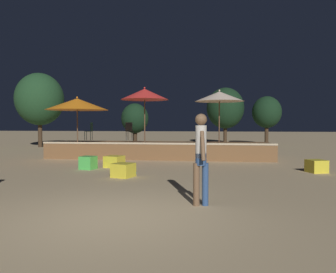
# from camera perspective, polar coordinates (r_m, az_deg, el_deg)

# --- Properties ---
(ground_plane) EXTENTS (120.00, 120.00, 0.00)m
(ground_plane) POSITION_cam_1_polar(r_m,az_deg,el_deg) (5.99, -9.68, -13.80)
(ground_plane) COLOR tan
(wooden_deck) EXTENTS (10.52, 2.65, 0.80)m
(wooden_deck) POSITION_cam_1_polar(r_m,az_deg,el_deg) (15.80, -1.46, -2.38)
(wooden_deck) COLOR brown
(wooden_deck) RESTS_ON ground
(patio_umbrella_0) EXTENTS (2.15, 2.15, 3.14)m
(patio_umbrella_0) POSITION_cam_1_polar(r_m,az_deg,el_deg) (14.69, 8.94, 6.89)
(patio_umbrella_0) COLOR brown
(patio_umbrella_0) RESTS_ON ground
(patio_umbrella_1) EXTENTS (2.14, 2.14, 3.27)m
(patio_umbrella_1) POSITION_cam_1_polar(r_m,az_deg,el_deg) (14.75, -4.10, 7.33)
(patio_umbrella_1) COLOR brown
(patio_umbrella_1) RESTS_ON ground
(patio_umbrella_2) EXTENTS (2.84, 2.84, 2.88)m
(patio_umbrella_2) POSITION_cam_1_polar(r_m,az_deg,el_deg) (15.65, -15.54, 5.44)
(patio_umbrella_2) COLOR brown
(patio_umbrella_2) RESTS_ON ground
(cube_seat_0) EXTENTS (0.57, 0.57, 0.47)m
(cube_seat_0) POSITION_cam_1_polar(r_m,az_deg,el_deg) (12.17, -13.75, -4.46)
(cube_seat_0) COLOR #4CC651
(cube_seat_0) RESTS_ON ground
(cube_seat_1) EXTENTS (0.73, 0.73, 0.42)m
(cube_seat_1) POSITION_cam_1_polar(r_m,az_deg,el_deg) (10.22, -7.80, -5.83)
(cube_seat_1) COLOR yellow
(cube_seat_1) RESTS_ON ground
(cube_seat_2) EXTENTS (0.70, 0.70, 0.42)m
(cube_seat_2) POSITION_cam_1_polar(r_m,az_deg,el_deg) (12.12, 24.44, -4.73)
(cube_seat_2) COLOR yellow
(cube_seat_2) RESTS_ON ground
(cube_seat_3) EXTENTS (0.75, 0.75, 0.43)m
(cube_seat_3) POSITION_cam_1_polar(r_m,az_deg,el_deg) (12.53, -9.34, -4.32)
(cube_seat_3) COLOR yellow
(cube_seat_3) RESTS_ON ground
(person_1) EXTENTS (0.31, 0.57, 1.85)m
(person_1) POSITION_cam_1_polar(r_m,az_deg,el_deg) (6.59, 5.75, -3.14)
(person_1) COLOR brown
(person_1) RESTS_ON ground
(bistro_chair_0) EXTENTS (0.40, 0.40, 0.90)m
(bistro_chair_0) POSITION_cam_1_polar(r_m,az_deg,el_deg) (16.66, -6.74, 1.23)
(bistro_chair_0) COLOR #2D3338
(bistro_chair_0) RESTS_ON wooden_deck
(bistro_chair_1) EXTENTS (0.40, 0.40, 0.90)m
(bistro_chair_1) POSITION_cam_1_polar(r_m,az_deg,el_deg) (17.11, -13.41, 1.21)
(bistro_chair_1) COLOR #1E4C47
(bistro_chair_1) RESTS_ON wooden_deck
(frisbee_disc) EXTENTS (0.26, 0.26, 0.03)m
(frisbee_disc) POSITION_cam_1_polar(r_m,az_deg,el_deg) (10.92, -6.17, -6.32)
(frisbee_disc) COLOR #33B2D8
(frisbee_disc) RESTS_ON ground
(background_tree_0) EXTENTS (1.74, 1.74, 2.92)m
(background_tree_0) POSITION_cam_1_polar(r_m,az_deg,el_deg) (21.06, -5.79, 3.11)
(background_tree_0) COLOR #3D2B1C
(background_tree_0) RESTS_ON ground
(background_tree_1) EXTENTS (3.27, 3.27, 5.11)m
(background_tree_1) POSITION_cam_1_polar(r_m,az_deg,el_deg) (24.42, -21.46, 6.04)
(background_tree_1) COLOR #3D2B1C
(background_tree_1) RESTS_ON ground
(background_tree_2) EXTENTS (2.96, 2.96, 4.48)m
(background_tree_2) POSITION_cam_1_polar(r_m,az_deg,el_deg) (26.55, 9.95, 4.87)
(background_tree_2) COLOR #3D2B1C
(background_tree_2) RESTS_ON ground
(background_tree_3) EXTENTS (2.19, 2.19, 3.70)m
(background_tree_3) POSITION_cam_1_polar(r_m,az_deg,el_deg) (26.03, 16.82, 4.05)
(background_tree_3) COLOR #3D2B1C
(background_tree_3) RESTS_ON ground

